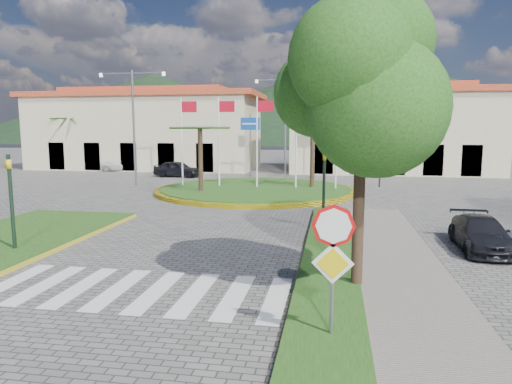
% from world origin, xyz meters
% --- Properties ---
extents(ground, '(160.00, 160.00, 0.00)m').
position_xyz_m(ground, '(0.00, 0.00, 0.00)').
color(ground, '#5A5856').
rests_on(ground, ground).
extents(sidewalk_right, '(4.00, 28.00, 0.15)m').
position_xyz_m(sidewalk_right, '(6.00, 2.00, 0.07)').
color(sidewalk_right, gray).
rests_on(sidewalk_right, ground).
extents(verge_right, '(1.60, 28.00, 0.18)m').
position_xyz_m(verge_right, '(4.80, 2.00, 0.09)').
color(verge_right, '#204313').
rests_on(verge_right, ground).
extents(crosswalk, '(8.00, 3.00, 0.01)m').
position_xyz_m(crosswalk, '(0.00, 4.00, 0.01)').
color(crosswalk, silver).
rests_on(crosswalk, ground).
extents(roundabout_island, '(12.70, 12.70, 6.00)m').
position_xyz_m(roundabout_island, '(0.00, 22.00, 0.17)').
color(roundabout_island, yellow).
rests_on(roundabout_island, ground).
extents(stop_sign, '(0.80, 0.11, 2.65)m').
position_xyz_m(stop_sign, '(4.90, 1.96, 1.79)').
color(stop_sign, slate).
rests_on(stop_sign, ground).
extents(deciduous_tree, '(3.60, 3.60, 6.80)m').
position_xyz_m(deciduous_tree, '(5.50, 5.00, 5.18)').
color(deciduous_tree, black).
rests_on(deciduous_tree, ground).
extents(traffic_light_left, '(0.15, 0.18, 3.20)m').
position_xyz_m(traffic_light_left, '(-5.20, 6.50, 1.94)').
color(traffic_light_left, black).
rests_on(traffic_light_left, ground).
extents(traffic_light_right, '(0.15, 0.18, 3.20)m').
position_xyz_m(traffic_light_right, '(4.50, 12.00, 1.94)').
color(traffic_light_right, black).
rests_on(traffic_light_right, ground).
extents(traffic_light_far, '(0.18, 0.15, 3.20)m').
position_xyz_m(traffic_light_far, '(8.00, 26.00, 1.94)').
color(traffic_light_far, black).
rests_on(traffic_light_far, ground).
extents(direction_sign_west, '(1.60, 0.14, 5.20)m').
position_xyz_m(direction_sign_west, '(-2.00, 30.97, 3.53)').
color(direction_sign_west, slate).
rests_on(direction_sign_west, ground).
extents(direction_sign_east, '(1.60, 0.14, 5.20)m').
position_xyz_m(direction_sign_east, '(3.00, 30.97, 3.53)').
color(direction_sign_east, slate).
rests_on(direction_sign_east, ground).
extents(street_lamp_centre, '(4.80, 0.16, 8.00)m').
position_xyz_m(street_lamp_centre, '(1.00, 30.00, 4.50)').
color(street_lamp_centre, slate).
rests_on(street_lamp_centre, ground).
extents(street_lamp_west, '(4.80, 0.16, 8.00)m').
position_xyz_m(street_lamp_west, '(-9.00, 24.00, 4.50)').
color(street_lamp_west, slate).
rests_on(street_lamp_west, ground).
extents(building_left, '(23.32, 9.54, 8.05)m').
position_xyz_m(building_left, '(-14.00, 38.00, 3.90)').
color(building_left, beige).
rests_on(building_left, ground).
extents(building_right, '(19.08, 9.54, 8.05)m').
position_xyz_m(building_right, '(10.00, 38.00, 3.90)').
color(building_right, beige).
rests_on(building_right, ground).
extents(hill_far_west, '(140.00, 140.00, 22.00)m').
position_xyz_m(hill_far_west, '(-55.00, 140.00, 11.00)').
color(hill_far_west, black).
rests_on(hill_far_west, ground).
extents(hill_far_mid, '(180.00, 180.00, 30.00)m').
position_xyz_m(hill_far_mid, '(15.00, 160.00, 15.00)').
color(hill_far_mid, black).
rests_on(hill_far_mid, ground).
extents(hill_near_back, '(110.00, 110.00, 16.00)m').
position_xyz_m(hill_near_back, '(-10.00, 130.00, 8.00)').
color(hill_near_back, black).
rests_on(hill_near_back, ground).
extents(white_van, '(4.22, 2.90, 1.07)m').
position_xyz_m(white_van, '(-14.97, 34.26, 0.54)').
color(white_van, '#BDBDBF').
rests_on(white_van, ground).
extents(car_dark_a, '(4.16, 2.08, 1.36)m').
position_xyz_m(car_dark_a, '(-8.00, 30.00, 0.68)').
color(car_dark_a, black).
rests_on(car_dark_a, ground).
extents(car_dark_b, '(3.74, 2.02, 1.17)m').
position_xyz_m(car_dark_b, '(9.08, 34.73, 0.58)').
color(car_dark_b, black).
rests_on(car_dark_b, ground).
extents(car_side_right, '(1.66, 3.81, 1.09)m').
position_xyz_m(car_side_right, '(9.75, 9.58, 0.55)').
color(car_side_right, black).
rests_on(car_side_right, ground).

